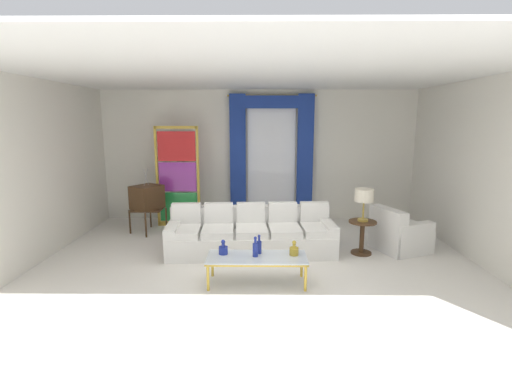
{
  "coord_description": "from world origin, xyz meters",
  "views": [
    {
      "loc": [
        0.04,
        -5.77,
        2.34
      ],
      "look_at": [
        -0.03,
        0.9,
        1.05
      ],
      "focal_mm": 26.48,
      "sensor_mm": 36.0,
      "label": 1
    }
  ],
  "objects_px": {
    "bottle_ruby_flask": "(255,249)",
    "table_lamp_brass": "(364,197)",
    "armchair_white": "(398,235)",
    "stained_glass_divider": "(178,179)",
    "couch_white_long": "(251,235)",
    "peacock_figurine": "(193,220)",
    "coffee_table": "(257,259)",
    "bottle_blue_decanter": "(294,250)",
    "bottle_crystal_tall": "(223,249)",
    "bottle_amber_squat": "(259,246)",
    "round_side_table": "(362,234)",
    "vintage_tv": "(147,198)"
  },
  "relations": [
    {
      "from": "bottle_amber_squat",
      "to": "bottle_ruby_flask",
      "type": "relative_size",
      "value": 0.96
    },
    {
      "from": "table_lamp_brass",
      "to": "peacock_figurine",
      "type": "bearing_deg",
      "value": 156.22
    },
    {
      "from": "stained_glass_divider",
      "to": "peacock_figurine",
      "type": "relative_size",
      "value": 3.67
    },
    {
      "from": "bottle_amber_squat",
      "to": "bottle_ruby_flask",
      "type": "bearing_deg",
      "value": -112.9
    },
    {
      "from": "armchair_white",
      "to": "peacock_figurine",
      "type": "bearing_deg",
      "value": 162.42
    },
    {
      "from": "armchair_white",
      "to": "stained_glass_divider",
      "type": "bearing_deg",
      "value": 159.84
    },
    {
      "from": "bottle_crystal_tall",
      "to": "armchair_white",
      "type": "bearing_deg",
      "value": 23.91
    },
    {
      "from": "peacock_figurine",
      "to": "table_lamp_brass",
      "type": "height_order",
      "value": "table_lamp_brass"
    },
    {
      "from": "bottle_amber_squat",
      "to": "stained_glass_divider",
      "type": "bearing_deg",
      "value": 121.81
    },
    {
      "from": "stained_glass_divider",
      "to": "peacock_figurine",
      "type": "height_order",
      "value": "stained_glass_divider"
    },
    {
      "from": "bottle_ruby_flask",
      "to": "stained_glass_divider",
      "type": "height_order",
      "value": "stained_glass_divider"
    },
    {
      "from": "coffee_table",
      "to": "vintage_tv",
      "type": "relative_size",
      "value": 1.06
    },
    {
      "from": "bottle_crystal_tall",
      "to": "peacock_figurine",
      "type": "bearing_deg",
      "value": 109.14
    },
    {
      "from": "bottle_blue_decanter",
      "to": "stained_glass_divider",
      "type": "bearing_deg",
      "value": 127.9
    },
    {
      "from": "bottle_ruby_flask",
      "to": "round_side_table",
      "type": "bearing_deg",
      "value": 34.08
    },
    {
      "from": "bottle_crystal_tall",
      "to": "peacock_figurine",
      "type": "distance_m",
      "value": 2.75
    },
    {
      "from": "bottle_ruby_flask",
      "to": "table_lamp_brass",
      "type": "relative_size",
      "value": 0.52
    },
    {
      "from": "round_side_table",
      "to": "table_lamp_brass",
      "type": "bearing_deg",
      "value": 180.0
    },
    {
      "from": "couch_white_long",
      "to": "coffee_table",
      "type": "distance_m",
      "value": 1.35
    },
    {
      "from": "bottle_blue_decanter",
      "to": "bottle_ruby_flask",
      "type": "bearing_deg",
      "value": -173.17
    },
    {
      "from": "bottle_blue_decanter",
      "to": "stained_glass_divider",
      "type": "height_order",
      "value": "stained_glass_divider"
    },
    {
      "from": "bottle_crystal_tall",
      "to": "bottle_ruby_flask",
      "type": "relative_size",
      "value": 0.74
    },
    {
      "from": "bottle_blue_decanter",
      "to": "bottle_crystal_tall",
      "type": "relative_size",
      "value": 0.99
    },
    {
      "from": "coffee_table",
      "to": "bottle_crystal_tall",
      "type": "relative_size",
      "value": 6.53
    },
    {
      "from": "bottle_blue_decanter",
      "to": "bottle_crystal_tall",
      "type": "height_order",
      "value": "bottle_crystal_tall"
    },
    {
      "from": "vintage_tv",
      "to": "stained_glass_divider",
      "type": "xyz_separation_m",
      "value": [
        0.55,
        0.49,
        0.33
      ]
    },
    {
      "from": "bottle_amber_squat",
      "to": "table_lamp_brass",
      "type": "height_order",
      "value": "table_lamp_brass"
    },
    {
      "from": "coffee_table",
      "to": "round_side_table",
      "type": "bearing_deg",
      "value": 34.32
    },
    {
      "from": "bottle_ruby_flask",
      "to": "bottle_crystal_tall",
      "type": "bearing_deg",
      "value": 168.7
    },
    {
      "from": "coffee_table",
      "to": "round_side_table",
      "type": "relative_size",
      "value": 2.39
    },
    {
      "from": "vintage_tv",
      "to": "round_side_table",
      "type": "distance_m",
      "value": 4.35
    },
    {
      "from": "bottle_ruby_flask",
      "to": "round_side_table",
      "type": "height_order",
      "value": "bottle_ruby_flask"
    },
    {
      "from": "table_lamp_brass",
      "to": "bottle_amber_squat",
      "type": "bearing_deg",
      "value": -147.96
    },
    {
      "from": "bottle_ruby_flask",
      "to": "vintage_tv",
      "type": "relative_size",
      "value": 0.22
    },
    {
      "from": "table_lamp_brass",
      "to": "vintage_tv",
      "type": "bearing_deg",
      "value": 163.08
    },
    {
      "from": "bottle_amber_squat",
      "to": "vintage_tv",
      "type": "distance_m",
      "value": 3.35
    },
    {
      "from": "couch_white_long",
      "to": "coffee_table",
      "type": "xyz_separation_m",
      "value": [
        0.11,
        -1.35,
        0.07
      ]
    },
    {
      "from": "bottle_blue_decanter",
      "to": "peacock_figurine",
      "type": "relative_size",
      "value": 0.36
    },
    {
      "from": "bottle_amber_squat",
      "to": "peacock_figurine",
      "type": "relative_size",
      "value": 0.47
    },
    {
      "from": "couch_white_long",
      "to": "table_lamp_brass",
      "type": "relative_size",
      "value": 5.2
    },
    {
      "from": "armchair_white",
      "to": "table_lamp_brass",
      "type": "height_order",
      "value": "table_lamp_brass"
    },
    {
      "from": "round_side_table",
      "to": "vintage_tv",
      "type": "bearing_deg",
      "value": 163.08
    },
    {
      "from": "armchair_white",
      "to": "round_side_table",
      "type": "bearing_deg",
      "value": -165.76
    },
    {
      "from": "coffee_table",
      "to": "table_lamp_brass",
      "type": "xyz_separation_m",
      "value": [
        1.84,
        1.25,
        0.65
      ]
    },
    {
      "from": "bottle_blue_decanter",
      "to": "bottle_crystal_tall",
      "type": "bearing_deg",
      "value": 178.52
    },
    {
      "from": "couch_white_long",
      "to": "vintage_tv",
      "type": "distance_m",
      "value": 2.52
    },
    {
      "from": "table_lamp_brass",
      "to": "bottle_blue_decanter",
      "type": "bearing_deg",
      "value": -137.54
    },
    {
      "from": "coffee_table",
      "to": "vintage_tv",
      "type": "bearing_deg",
      "value": 132.5
    },
    {
      "from": "bottle_ruby_flask",
      "to": "table_lamp_brass",
      "type": "bearing_deg",
      "value": 34.08
    },
    {
      "from": "coffee_table",
      "to": "armchair_white",
      "type": "xyz_separation_m",
      "value": [
        2.54,
        1.43,
        -0.09
      ]
    }
  ]
}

